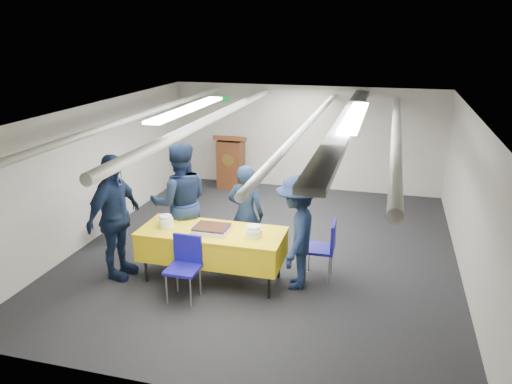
# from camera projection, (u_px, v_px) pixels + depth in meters

# --- Properties ---
(ground) EXTENTS (7.00, 7.00, 0.00)m
(ground) POSITION_uv_depth(u_px,v_px,m) (267.00, 249.00, 8.26)
(ground) COLOR black
(ground) RESTS_ON ground
(room_shell) EXTENTS (6.00, 7.00, 2.30)m
(room_shell) POSITION_uv_depth(u_px,v_px,m) (279.00, 137.00, 8.04)
(room_shell) COLOR beige
(room_shell) RESTS_ON ground
(serving_table) EXTENTS (2.06, 0.85, 0.77)m
(serving_table) POSITION_uv_depth(u_px,v_px,m) (212.00, 244.00, 7.09)
(serving_table) COLOR black
(serving_table) RESTS_ON ground
(sheet_cake) EXTENTS (0.50, 0.39, 0.09)m
(sheet_cake) POSITION_uv_depth(u_px,v_px,m) (212.00, 229.00, 6.97)
(sheet_cake) COLOR white
(sheet_cake) RESTS_ON serving_table
(plate_stack_left) EXTENTS (0.22, 0.22, 0.18)m
(plate_stack_left) POSITION_uv_depth(u_px,v_px,m) (166.00, 222.00, 7.13)
(plate_stack_left) COLOR white
(plate_stack_left) RESTS_ON serving_table
(plate_stack_right) EXTENTS (0.23, 0.23, 0.16)m
(plate_stack_right) POSITION_uv_depth(u_px,v_px,m) (254.00, 232.00, 6.80)
(plate_stack_right) COLOR white
(plate_stack_right) RESTS_ON serving_table
(podium) EXTENTS (0.62, 0.53, 1.25)m
(podium) POSITION_uv_depth(u_px,v_px,m) (231.00, 161.00, 11.25)
(podium) COLOR brown
(podium) RESTS_ON ground
(chair_near) EXTENTS (0.42, 0.42, 0.87)m
(chair_near) POSITION_uv_depth(u_px,v_px,m) (185.00, 261.00, 6.65)
(chair_near) COLOR gray
(chair_near) RESTS_ON ground
(chair_right) EXTENTS (0.43, 0.43, 0.87)m
(chair_right) POSITION_uv_depth(u_px,v_px,m) (325.00, 244.00, 7.17)
(chair_right) COLOR gray
(chair_right) RESTS_ON ground
(chair_left) EXTENTS (0.57, 0.57, 0.87)m
(chair_left) POSITION_uv_depth(u_px,v_px,m) (114.00, 210.00, 8.50)
(chair_left) COLOR gray
(chair_left) RESTS_ON ground
(sailor_a) EXTENTS (0.60, 0.42, 1.56)m
(sailor_a) POSITION_uv_depth(u_px,v_px,m) (246.00, 214.00, 7.62)
(sailor_a) COLOR black
(sailor_a) RESTS_ON ground
(sailor_b) EXTENTS (1.15, 1.06, 1.89)m
(sailor_b) POSITION_uv_depth(u_px,v_px,m) (180.00, 203.00, 7.62)
(sailor_b) COLOR black
(sailor_b) RESTS_ON ground
(sailor_c) EXTENTS (0.59, 1.13, 1.84)m
(sailor_c) POSITION_uv_depth(u_px,v_px,m) (114.00, 217.00, 7.10)
(sailor_c) COLOR black
(sailor_c) RESTS_ON ground
(sailor_d) EXTENTS (0.65, 1.07, 1.61)m
(sailor_d) POSITION_uv_depth(u_px,v_px,m) (297.00, 233.00, 6.86)
(sailor_d) COLOR black
(sailor_d) RESTS_ON ground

